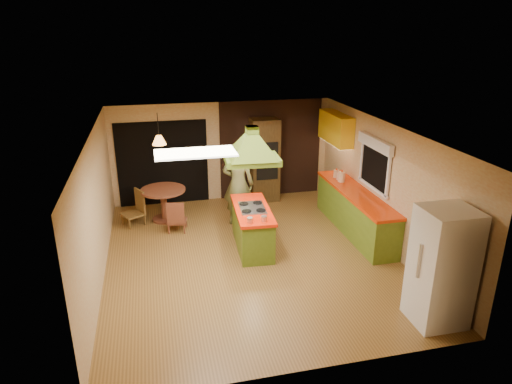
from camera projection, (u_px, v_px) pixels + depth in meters
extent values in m
plane|color=olive|center=(251.00, 256.00, 8.97)|extent=(6.50, 6.50, 0.00)
plane|color=beige|center=(223.00, 152.00, 11.50)|extent=(5.50, 0.00, 5.50)
plane|color=beige|center=(308.00, 289.00, 5.56)|extent=(5.50, 0.00, 5.50)
plane|color=beige|center=(97.00, 209.00, 7.95)|extent=(0.00, 6.50, 6.50)
plane|color=beige|center=(385.00, 185.00, 9.11)|extent=(0.00, 6.50, 6.50)
plane|color=silver|center=(250.00, 131.00, 8.10)|extent=(6.50, 6.50, 0.00)
cube|color=#381E14|center=(271.00, 149.00, 11.75)|extent=(2.64, 0.03, 2.50)
cube|color=black|center=(163.00, 163.00, 11.23)|extent=(2.20, 0.03, 2.10)
cube|color=olive|center=(355.00, 213.00, 9.88)|extent=(0.58, 3.00, 0.86)
cube|color=#E53807|center=(356.00, 193.00, 9.72)|extent=(0.62, 3.05, 0.06)
cube|color=yellow|center=(336.00, 128.00, 10.84)|extent=(0.34, 1.40, 0.70)
cube|color=black|center=(375.00, 165.00, 9.37)|extent=(0.03, 1.16, 0.96)
cube|color=white|center=(375.00, 143.00, 9.20)|extent=(0.10, 1.35, 0.22)
cube|color=white|center=(195.00, 153.00, 6.77)|extent=(1.20, 0.60, 0.03)
cube|color=#5A751D|center=(252.00, 229.00, 9.19)|extent=(0.73, 1.66, 0.79)
cube|color=#F62708|center=(252.00, 210.00, 9.04)|extent=(0.79, 1.74, 0.06)
cube|color=silver|center=(252.00, 208.00, 9.03)|extent=(0.54, 0.74, 0.02)
cube|color=olive|center=(252.00, 160.00, 8.68)|extent=(1.07, 0.81, 0.12)
pyramid|color=olive|center=(252.00, 134.00, 8.51)|extent=(1.07, 0.81, 0.45)
cube|color=olive|center=(252.00, 130.00, 8.48)|extent=(0.22, 0.22, 0.14)
imported|color=brown|center=(238.00, 184.00, 10.08)|extent=(0.81, 0.68, 1.91)
cube|color=white|center=(442.00, 267.00, 6.71)|extent=(0.76, 0.72, 1.84)
cube|color=#4B3518|center=(264.00, 160.00, 11.51)|extent=(0.70, 0.59, 2.11)
cube|color=black|center=(267.00, 151.00, 11.13)|extent=(0.54, 0.03, 0.45)
cube|color=black|center=(267.00, 171.00, 11.30)|extent=(0.54, 0.03, 0.45)
cylinder|color=brown|center=(163.00, 190.00, 10.34)|extent=(1.02, 1.02, 0.05)
cylinder|color=brown|center=(164.00, 205.00, 10.47)|extent=(0.14, 0.14, 0.71)
cylinder|color=brown|center=(165.00, 219.00, 10.59)|extent=(0.57, 0.57, 0.05)
cone|color=#FF9E3F|center=(159.00, 140.00, 9.94)|extent=(0.37, 0.37, 0.20)
cylinder|color=beige|center=(342.00, 177.00, 10.30)|extent=(0.18, 0.18, 0.23)
cylinder|color=beige|center=(336.00, 174.00, 10.60)|extent=(0.13, 0.13, 0.18)
cylinder|color=beige|center=(339.00, 176.00, 10.43)|extent=(0.17, 0.17, 0.17)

